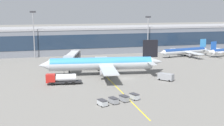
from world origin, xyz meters
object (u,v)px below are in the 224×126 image
object	(u,v)px
crew_van	(166,77)
main_airliner	(102,64)
baggage_cart_0	(102,103)
commuter_jet_near	(185,51)
fuel_tanker	(61,79)
baggage_cart_3	(134,96)
baggage_cart_2	(124,98)
baggage_cart_1	(113,100)

from	to	relation	value
crew_van	main_airliner	bearing A→B (deg)	143.70
baggage_cart_0	commuter_jet_near	bearing A→B (deg)	48.26
main_airliner	fuel_tanker	distance (m)	17.87
baggage_cart_0	baggage_cart_3	bearing A→B (deg)	17.77
fuel_tanker	baggage_cart_2	size ratio (longest dim) A/B	3.68
main_airliner	crew_van	size ratio (longest dim) A/B	8.33
baggage_cart_0	commuter_jet_near	distance (m)	83.69
baggage_cart_0	baggage_cart_3	xyz separation A→B (m)	(9.14, 2.93, 0.00)
crew_van	baggage_cart_0	xyz separation A→B (m)	(-25.91, -19.70, -0.53)
baggage_cart_3	main_airliner	bearing A→B (deg)	92.51
commuter_jet_near	baggage_cart_1	bearing A→B (deg)	-130.59
main_airliner	baggage_cart_2	bearing A→B (deg)	-93.19
fuel_tanker	crew_van	xyz separation A→B (m)	(33.15, -3.96, -0.43)
crew_van	baggage_cart_1	size ratio (longest dim) A/B	1.74
baggage_cart_1	baggage_cart_3	size ratio (longest dim) A/B	1.00
fuel_tanker	baggage_cart_3	xyz separation A→B (m)	(16.38, -20.74, -0.96)
main_airliner	baggage_cart_1	distance (m)	32.54
main_airliner	baggage_cart_3	xyz separation A→B (m)	(1.32, -30.06, -3.31)
crew_van	baggage_cart_3	size ratio (longest dim) A/B	1.74
baggage_cart_3	commuter_jet_near	size ratio (longest dim) A/B	0.11
crew_van	commuter_jet_near	bearing A→B (deg)	55.11
main_airliner	commuter_jet_near	world-z (taller)	main_airliner
main_airliner	crew_van	world-z (taller)	main_airliner
fuel_tanker	baggage_cart_3	bearing A→B (deg)	-51.70
baggage_cart_1	commuter_jet_near	xyz separation A→B (m)	(52.65, 61.45, 1.96)
baggage_cart_0	baggage_cart_2	xyz separation A→B (m)	(6.09, 1.95, 0.00)
fuel_tanker	baggage_cart_1	world-z (taller)	fuel_tanker
baggage_cart_2	baggage_cart_0	bearing A→B (deg)	-162.23
commuter_jet_near	main_airliner	bearing A→B (deg)	-148.42
main_airliner	baggage_cart_2	size ratio (longest dim) A/B	14.49
fuel_tanker	crew_van	size ratio (longest dim) A/B	2.12
fuel_tanker	baggage_cart_0	xyz separation A→B (m)	(7.24, -23.67, -0.96)
baggage_cart_0	baggage_cart_1	xyz separation A→B (m)	(3.05, 0.98, 0.00)
main_airliner	baggage_cart_3	distance (m)	30.27
main_airliner	commuter_jet_near	size ratio (longest dim) A/B	1.53
crew_van	baggage_cart_2	size ratio (longest dim) A/B	1.74
fuel_tanker	baggage_cart_0	size ratio (longest dim) A/B	3.68
baggage_cart_2	commuter_jet_near	size ratio (longest dim) A/B	0.11
baggage_cart_0	baggage_cart_1	bearing A→B (deg)	17.77
commuter_jet_near	crew_van	bearing A→B (deg)	-124.89
main_airliner	fuel_tanker	size ratio (longest dim) A/B	3.93
main_airliner	baggage_cart_1	bearing A→B (deg)	-98.48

